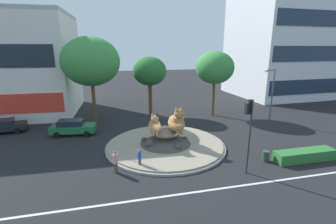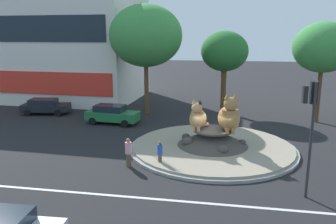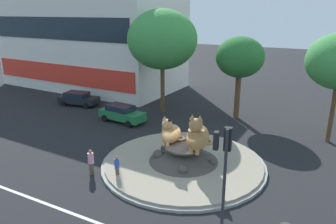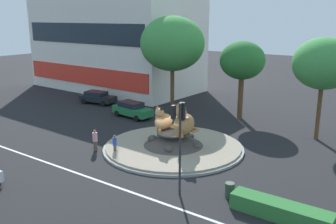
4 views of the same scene
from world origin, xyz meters
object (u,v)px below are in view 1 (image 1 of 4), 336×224
(traffic_light_mast, at_px, (249,121))
(sedan_on_far_lane, at_px, (73,127))
(cat_statue_tabby, at_px, (177,122))
(second_tree_near_tower, at_px, (91,62))
(hatchback_near_shophouse, at_px, (2,126))
(pedestrian_pink_shirt, at_px, (115,162))
(litter_bin, at_px, (266,156))
(broadleaf_tree_behind_island, at_px, (215,68))
(streetlight_arm, at_px, (271,92))
(third_tree_left, at_px, (150,72))
(pedestrian_blue_shirt, at_px, (140,158))
(office_tower, at_px, (288,23))
(cat_statue_calico, at_px, (155,125))

(traffic_light_mast, distance_m, sedan_on_far_lane, 18.45)
(cat_statue_tabby, height_order, second_tree_near_tower, second_tree_near_tower)
(traffic_light_mast, xyz_separation_m, hatchback_near_shophouse, (-21.57, 14.14, -3.31))
(pedestrian_pink_shirt, bearing_deg, litter_bin, 84.56)
(broadleaf_tree_behind_island, distance_m, streetlight_arm, 7.81)
(third_tree_left, relative_size, pedestrian_blue_shirt, 5.01)
(traffic_light_mast, bearing_deg, pedestrian_pink_shirt, 71.43)
(hatchback_near_shophouse, height_order, litter_bin, hatchback_near_shophouse)
(cat_statue_tabby, relative_size, office_tower, 0.10)
(pedestrian_blue_shirt, relative_size, litter_bin, 1.79)
(cat_statue_tabby, height_order, streetlight_arm, streetlight_arm)
(broadleaf_tree_behind_island, bearing_deg, traffic_light_mast, -104.75)
(streetlight_arm, xyz_separation_m, pedestrian_blue_shirt, (-17.21, -8.09, -3.03))
(pedestrian_pink_shirt, bearing_deg, office_tower, 125.38)
(cat_statue_calico, xyz_separation_m, streetlight_arm, (15.32, 4.34, 1.70))
(cat_statue_calico, relative_size, pedestrian_pink_shirt, 1.20)
(pedestrian_pink_shirt, bearing_deg, traffic_light_mast, 75.54)
(broadleaf_tree_behind_island, distance_m, pedestrian_blue_shirt, 18.43)
(pedestrian_pink_shirt, bearing_deg, cat_statue_tabby, 122.37)
(pedestrian_blue_shirt, xyz_separation_m, litter_bin, (10.38, -1.19, -0.41))
(third_tree_left, bearing_deg, litter_bin, -67.11)
(hatchback_near_shophouse, bearing_deg, litter_bin, -36.02)
(office_tower, height_order, hatchback_near_shophouse, office_tower)
(cat_statue_tabby, bearing_deg, sedan_on_far_lane, -126.69)
(third_tree_left, xyz_separation_m, streetlight_arm, (13.86, -7.39, -2.15))
(cat_statue_tabby, distance_m, third_tree_left, 12.45)
(broadleaf_tree_behind_island, distance_m, third_tree_left, 8.79)
(cat_statue_tabby, height_order, traffic_light_mast, traffic_light_mast)
(cat_statue_tabby, height_order, pedestrian_pink_shirt, cat_statue_tabby)
(office_tower, xyz_separation_m, litter_bin, (-21.16, -25.73, -13.27))
(broadleaf_tree_behind_island, bearing_deg, third_tree_left, 163.48)
(third_tree_left, height_order, pedestrian_blue_shirt, third_tree_left)
(broadleaf_tree_behind_island, bearing_deg, sedan_on_far_lane, -168.14)
(pedestrian_blue_shirt, bearing_deg, sedan_on_far_lane, 140.21)
(streetlight_arm, bearing_deg, hatchback_near_shophouse, -21.21)
(pedestrian_blue_shirt, distance_m, sedan_on_far_lane, 11.09)
(hatchback_near_shophouse, xyz_separation_m, litter_bin, (24.28, -12.80, -0.35))
(office_tower, bearing_deg, traffic_light_mast, -133.53)
(streetlight_arm, height_order, sedan_on_far_lane, streetlight_arm)
(office_tower, distance_m, third_tree_left, 30.59)
(cat_statue_calico, bearing_deg, third_tree_left, 178.03)
(second_tree_near_tower, relative_size, pedestrian_blue_shirt, 6.56)
(cat_statue_tabby, relative_size, third_tree_left, 0.34)
(pedestrian_blue_shirt, bearing_deg, third_tree_left, 94.16)
(broadleaf_tree_behind_island, height_order, litter_bin, broadleaf_tree_behind_island)
(traffic_light_mast, xyz_separation_m, streetlight_arm, (9.53, 10.62, -0.22))
(cat_statue_calico, relative_size, streetlight_arm, 0.31)
(litter_bin, bearing_deg, sedan_on_far_lane, 147.86)
(office_tower, xyz_separation_m, pedestrian_blue_shirt, (-31.54, -24.53, -12.86))
(second_tree_near_tower, relative_size, streetlight_arm, 1.57)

